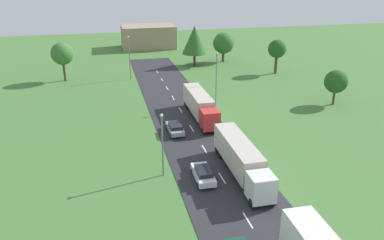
{
  "coord_description": "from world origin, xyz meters",
  "views": [
    {
      "loc": [
        -11.69,
        -1.23,
        21.46
      ],
      "look_at": [
        -0.91,
        43.77,
        2.99
      ],
      "focal_mm": 35.6,
      "sensor_mm": 36.0,
      "label": 1
    }
  ],
  "objects": [
    {
      "name": "car_fourth",
      "position": [
        -2.13,
        33.46,
        0.83
      ],
      "size": [
        1.97,
        4.61,
        1.46
      ],
      "color": "white",
      "rests_on": "road"
    },
    {
      "name": "lamppost_second",
      "position": [
        -6.15,
        35.63,
        4.14
      ],
      "size": [
        0.36,
        0.36,
        7.34
      ],
      "color": "slate",
      "rests_on": "ground"
    },
    {
      "name": "car_fifth",
      "position": [
        -2.64,
        46.72,
        0.81
      ],
      "size": [
        1.96,
        4.63,
        1.4
      ],
      "color": "#8C939E",
      "rests_on": "road"
    },
    {
      "name": "distant_building",
      "position": [
        1.82,
        109.66,
        3.15
      ],
      "size": [
        14.89,
        10.47,
        6.3
      ],
      "primitive_type": "cube",
      "color": "#9E846B",
      "rests_on": "ground"
    },
    {
      "name": "tree_ash",
      "position": [
        17.38,
        87.23,
        4.52
      ],
      "size": [
        5.09,
        5.09,
        7.09
      ],
      "color": "#513823",
      "rests_on": "ground"
    },
    {
      "name": "lamppost_fourth",
      "position": [
        -6.19,
        76.75,
        4.93
      ],
      "size": [
        0.36,
        0.36,
        8.89
      ],
      "color": "slate",
      "rests_on": "ground"
    },
    {
      "name": "truck_third",
      "position": [
        2.21,
        51.63,
        2.18
      ],
      "size": [
        2.56,
        13.18,
        3.74
      ],
      "color": "red",
      "rests_on": "road"
    },
    {
      "name": "truck_second",
      "position": [
        2.22,
        33.71,
        2.15
      ],
      "size": [
        2.65,
        13.4,
        3.66
      ],
      "color": "white",
      "rests_on": "road"
    },
    {
      "name": "tree_oak",
      "position": [
        25.77,
        52.48,
        3.98
      ],
      "size": [
        3.85,
        3.85,
        5.92
      ],
      "color": "#513823",
      "rests_on": "ground"
    },
    {
      "name": "tree_maple",
      "position": [
        -19.38,
        78.35,
        5.55
      ],
      "size": [
        4.48,
        4.48,
        7.83
      ],
      "color": "#513823",
      "rests_on": "ground"
    },
    {
      "name": "tree_elm",
      "position": [
        25.06,
        73.72,
        5.33
      ],
      "size": [
        3.9,
        3.9,
        7.36
      ],
      "color": "#513823",
      "rests_on": "ground"
    },
    {
      "name": "lamppost_third",
      "position": [
        6.26,
        56.62,
        5.04
      ],
      "size": [
        0.36,
        0.36,
        9.11
      ],
      "color": "slate",
      "rests_on": "ground"
    },
    {
      "name": "tree_pine",
      "position": [
        9.48,
        84.64,
        6.08
      ],
      "size": [
        5.8,
        5.8,
        9.3
      ],
      "color": "#513823",
      "rests_on": "ground"
    },
    {
      "name": "road",
      "position": [
        0.0,
        24.5,
        0.03
      ],
      "size": [
        10.0,
        140.0,
        0.06
      ],
      "primitive_type": "cube",
      "color": "#2B2B30",
      "rests_on": "ground"
    }
  ]
}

